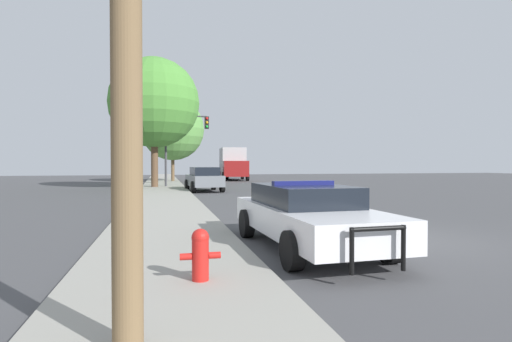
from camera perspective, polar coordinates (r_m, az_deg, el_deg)
ground_plane at (r=9.89m, az=19.09°, el=-9.23°), size 110.00×110.00×0.00m
sidewalk_left at (r=8.38m, az=-12.39°, el=-10.61°), size 3.00×110.00×0.13m
police_car at (r=8.42m, az=7.25°, el=-6.09°), size 2.21×5.17×1.39m
fire_hydrant at (r=5.73m, az=-7.96°, el=-11.51°), size 0.56×0.25×0.72m
traffic_light at (r=29.53m, az=-10.40°, el=5.00°), size 3.18×0.35×5.24m
car_background_midblock at (r=25.39m, az=-7.42°, el=-1.09°), size 2.27×4.21×1.53m
car_background_distant at (r=45.54m, az=-5.46°, el=-0.23°), size 1.99×4.24×1.33m
box_truck at (r=42.66m, az=-3.32°, el=1.12°), size 3.04×6.72×3.42m
tree_sidewalk_far at (r=38.22m, az=-11.82°, el=5.88°), size 5.85×5.85×7.78m
tree_sidewalk_mid at (r=29.07m, az=-14.33°, el=9.42°), size 6.25×6.25×9.01m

